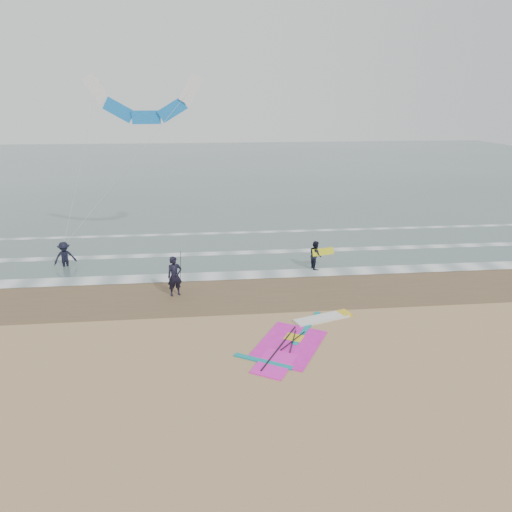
{
  "coord_description": "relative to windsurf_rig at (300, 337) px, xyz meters",
  "views": [
    {
      "loc": [
        -2.02,
        -14.66,
        9.0
      ],
      "look_at": [
        -0.0,
        5.0,
        2.2
      ],
      "focal_mm": 32.0,
      "sensor_mm": 36.0,
      "label": 1
    }
  ],
  "objects": [
    {
      "name": "held_pole",
      "position": [
        -4.88,
        4.76,
        1.41
      ],
      "size": [
        0.17,
        0.86,
        1.82
      ],
      "color": "black",
      "rests_on": "ground"
    },
    {
      "name": "surf_kite",
      "position": [
        -6.87,
        11.86,
        8.73
      ],
      "size": [
        8.11,
        2.63,
        9.19
      ],
      "color": "white",
      "rests_on": "ground"
    },
    {
      "name": "ground",
      "position": [
        -1.35,
        -1.18,
        -0.03
      ],
      "size": [
        120.0,
        120.0,
        0.0
      ],
      "primitive_type": "plane",
      "color": "tan",
      "rests_on": "ground"
    },
    {
      "name": "carried_kiteboard",
      "position": [
        2.76,
        7.57,
        0.99
      ],
      "size": [
        1.3,
        0.51,
        0.39
      ],
      "color": "yellow",
      "rests_on": "ground"
    },
    {
      "name": "sea_water",
      "position": [
        -1.35,
        46.82,
        -0.02
      ],
      "size": [
        120.0,
        80.0,
        0.02
      ],
      "primitive_type": "cube",
      "color": "#47605E",
      "rests_on": "ground"
    },
    {
      "name": "windsurf_rig",
      "position": [
        0.0,
        0.0,
        0.0
      ],
      "size": [
        5.35,
        5.06,
        0.13
      ],
      "color": "white",
      "rests_on": "ground"
    },
    {
      "name": "person_wading",
      "position": [
        -11.63,
        9.38,
        0.88
      ],
      "size": [
        1.35,
        1.08,
        1.83
      ],
      "primitive_type": "imported",
      "rotation": [
        0.0,
        0.0,
        0.4
      ],
      "color": "black",
      "rests_on": "ground"
    },
    {
      "name": "person_walking",
      "position": [
        2.36,
        7.67,
        0.77
      ],
      "size": [
        0.7,
        0.85,
        1.61
      ],
      "primitive_type": "imported",
      "rotation": [
        0.0,
        0.0,
        1.7
      ],
      "color": "black",
      "rests_on": "ground"
    },
    {
      "name": "wet_sand_band",
      "position": [
        -1.35,
        4.82,
        -0.03
      ],
      "size": [
        120.0,
        5.0,
        0.01
      ],
      "primitive_type": "cube",
      "color": "brown",
      "rests_on": "ground"
    },
    {
      "name": "person_standing",
      "position": [
        -5.18,
        4.76,
        0.95
      ],
      "size": [
        0.84,
        0.7,
        1.97
      ],
      "primitive_type": "imported",
      "rotation": [
        0.0,
        0.0,
        0.37
      ],
      "color": "black",
      "rests_on": "ground"
    },
    {
      "name": "foam_waterline",
      "position": [
        -1.35,
        9.26,
        -0.0
      ],
      "size": [
        120.0,
        9.15,
        0.02
      ],
      "color": "white",
      "rests_on": "ground"
    }
  ]
}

